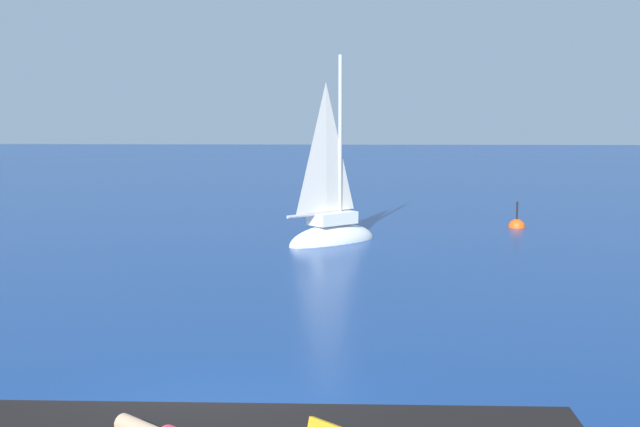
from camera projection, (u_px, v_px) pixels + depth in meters
sailboat_near at (332, 231)px, 24.47m from camera, size 3.02×2.89×5.93m
marker_buoy at (517, 227)px, 27.55m from camera, size 0.56×0.56×1.13m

